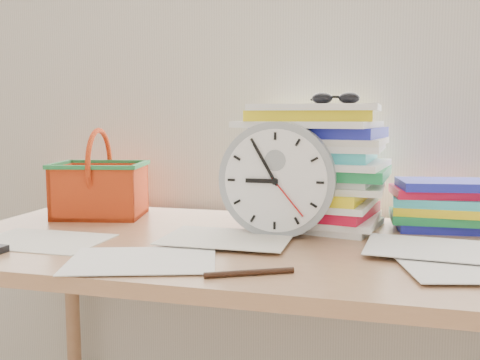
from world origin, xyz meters
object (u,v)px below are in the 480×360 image
(desk, at_px, (250,272))
(book_stack, at_px, (437,204))
(paper_stack, at_px, (314,166))
(clock, at_px, (277,180))
(basket, at_px, (100,174))

(desk, xyz_separation_m, book_stack, (0.42, 0.23, 0.14))
(desk, xyz_separation_m, paper_stack, (0.12, 0.20, 0.23))
(book_stack, bearing_deg, clock, -153.89)
(desk, relative_size, paper_stack, 4.05)
(clock, bearing_deg, basket, 166.57)
(desk, relative_size, clock, 5.27)
(paper_stack, relative_size, book_stack, 1.41)
(paper_stack, bearing_deg, desk, -120.62)
(basket, bearing_deg, book_stack, -8.09)
(paper_stack, bearing_deg, basket, -177.62)
(paper_stack, bearing_deg, clock, -114.25)
(paper_stack, distance_m, book_stack, 0.31)
(desk, distance_m, clock, 0.22)
(desk, distance_m, paper_stack, 0.33)
(desk, xyz_separation_m, basket, (-0.47, 0.18, 0.19))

